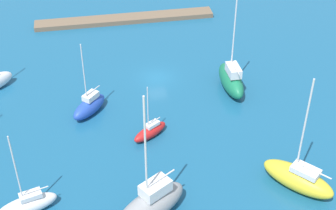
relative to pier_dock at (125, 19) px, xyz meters
The scene contains 8 objects.
water 16.86m from the pier_dock, 98.00° to the left, with size 160.00×160.00×0.00m, color #19567F.
pier_dock is the anchor object (origin of this frame).
sailboat_white_far_north 39.39m from the pier_dock, 70.59° to the left, with size 5.83×3.20×9.27m.
sailboat_blue_off_beacon 23.79m from the pier_dock, 73.83° to the left, with size 4.92×5.17×9.42m.
sailboat_green_east_end 23.72m from the pier_dock, 117.66° to the left, with size 2.49×7.30×12.11m.
sailboat_gray_outer_mooring 39.74m from the pier_dock, 87.30° to the left, with size 8.01×6.51×13.85m.
sailboat_red_west_end 28.31m from the pier_dock, 89.45° to the left, with size 4.49×3.64×6.72m.
sailboat_yellow_mid_basin 40.65m from the pier_dock, 108.34° to the left, with size 6.81×7.25×12.64m.
Camera 1 is at (8.36, 54.99, 36.49)m, focal length 54.72 mm.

